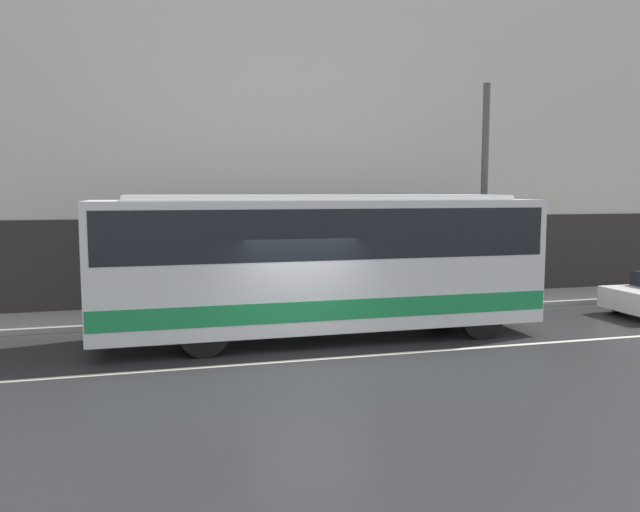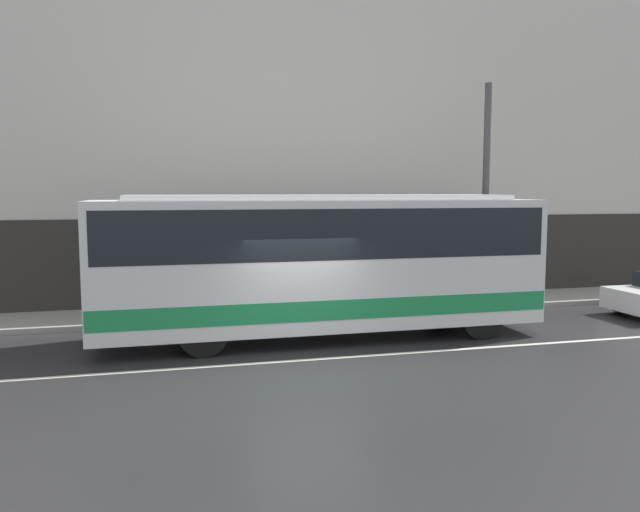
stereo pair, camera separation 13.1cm
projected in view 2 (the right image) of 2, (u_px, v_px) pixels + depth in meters
ground_plane at (308, 360)px, 13.07m from camera, size 60.00×60.00×0.00m
sidewalk at (267, 311)px, 18.05m from camera, size 60.00×2.36×0.15m
building_facade at (258, 133)px, 18.79m from camera, size 60.00×0.35×10.92m
lane_stripe at (308, 360)px, 13.07m from camera, size 54.00×0.14×0.01m
transit_bus at (321, 258)px, 14.89m from camera, size 10.57×2.51×3.44m
utility_pole_near at (486, 195)px, 18.66m from camera, size 0.21×0.21×6.56m
pedestrian_waiting at (283, 278)px, 18.81m from camera, size 0.36×0.36×1.65m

